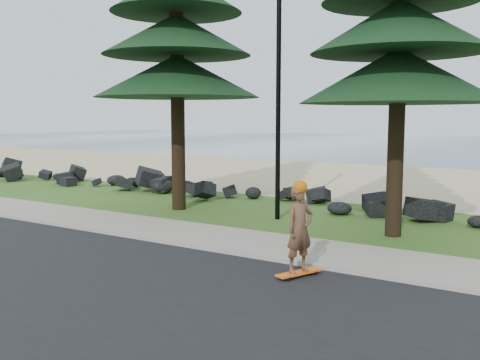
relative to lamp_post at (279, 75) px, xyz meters
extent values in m
plane|color=#365C1D|center=(0.00, -3.20, -4.13)|extent=(160.00, 160.00, 0.00)
cube|color=black|center=(0.00, -7.70, -4.12)|extent=(160.00, 7.00, 0.02)
cube|color=gray|center=(0.00, -4.10, -4.08)|extent=(160.00, 0.20, 0.10)
cube|color=#9C9483|center=(0.00, -3.00, -4.09)|extent=(160.00, 2.00, 0.08)
cube|color=tan|center=(0.00, 11.30, -4.13)|extent=(160.00, 15.00, 0.01)
cylinder|color=black|center=(-3.50, -0.20, 2.37)|extent=(0.44, 0.44, 13.00)
cylinder|color=black|center=(0.00, 0.00, -0.13)|extent=(0.14, 0.14, 8.00)
cube|color=#F55C0E|center=(3.06, -4.84, -4.04)|extent=(0.60, 0.98, 0.03)
imported|color=brown|center=(3.06, -4.84, -3.22)|extent=(0.59, 0.69, 1.61)
sphere|color=#C5560A|center=(3.06, -4.84, -2.44)|extent=(0.26, 0.26, 0.26)
camera|label=1|loc=(7.28, -13.56, -1.17)|focal=40.00mm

